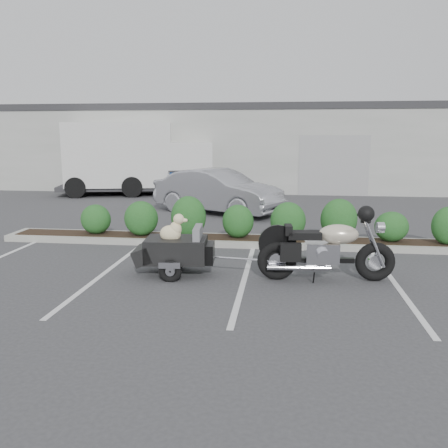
# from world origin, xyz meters

# --- Properties ---
(ground) EXTENTS (90.00, 90.00, 0.00)m
(ground) POSITION_xyz_m (0.00, 0.00, 0.00)
(ground) COLOR #38383A
(ground) RESTS_ON ground
(planter_kerb) EXTENTS (12.00, 1.00, 0.15)m
(planter_kerb) POSITION_xyz_m (1.00, 2.20, 0.07)
(planter_kerb) COLOR #9E9E93
(planter_kerb) RESTS_ON ground
(building) EXTENTS (26.00, 10.00, 4.00)m
(building) POSITION_xyz_m (0.00, 17.00, 2.00)
(building) COLOR #9EA099
(building) RESTS_ON ground
(motorcycle) EXTENTS (2.50, 0.87, 1.44)m
(motorcycle) POSITION_xyz_m (2.67, -0.54, 0.57)
(motorcycle) COLOR black
(motorcycle) RESTS_ON ground
(pet_trailer) EXTENTS (2.00, 1.12, 1.19)m
(pet_trailer) POSITION_xyz_m (-0.12, -0.52, 0.50)
(pet_trailer) COLOR black
(pet_trailer) RESTS_ON ground
(sedan) EXTENTS (4.72, 3.47, 1.48)m
(sedan) POSITION_xyz_m (-0.33, 6.72, 0.74)
(sedan) COLOR #AEAFB5
(sedan) RESTS_ON ground
(dumpster) EXTENTS (1.88, 1.43, 1.13)m
(dumpster) POSITION_xyz_m (-2.01, 10.87, 0.57)
(dumpster) COLOR navy
(dumpster) RESTS_ON ground
(delivery_truck) EXTENTS (7.13, 3.66, 3.12)m
(delivery_truck) POSITION_xyz_m (-4.58, 11.41, 1.50)
(delivery_truck) COLOR silver
(delivery_truck) RESTS_ON ground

